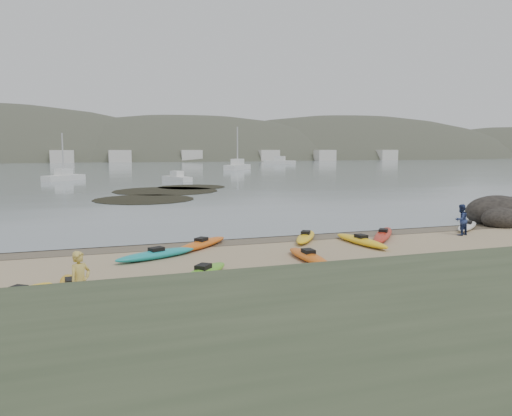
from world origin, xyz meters
name	(u,v)px	position (x,y,z in m)	size (l,w,h in m)	color
ground	(256,238)	(0.00, 0.00, 0.00)	(600.00, 600.00, 0.00)	tan
wet_sand	(258,239)	(0.00, -0.30, 0.00)	(60.00, 60.00, 0.00)	brown
water	(97,156)	(0.00, 300.00, 0.01)	(1200.00, 1200.00, 0.00)	slate
kayaks	(280,249)	(-0.19, -3.63, 0.17)	(24.39, 9.27, 0.34)	yellow
person_west	(80,282)	(-8.05, -9.07, 0.84)	(0.61, 0.40, 1.68)	#D3B954
person_east	(461,220)	(10.12, -2.52, 0.79)	(0.77, 0.60, 1.58)	navy
rock_cluster	(508,218)	(15.96, 0.17, 0.26)	(5.49, 4.07, 1.96)	black
kelp_mats	(167,192)	(-0.03, 27.36, 0.03)	(14.83, 20.49, 0.04)	black
moored_boats	(164,167)	(8.46, 85.39, 0.58)	(91.18, 71.48, 1.23)	silver
far_hills	(197,195)	(39.38, 193.97, -15.93)	(550.00, 135.00, 80.00)	#384235
far_town	(128,156)	(6.00, 145.00, 2.00)	(199.00, 5.00, 4.00)	beige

